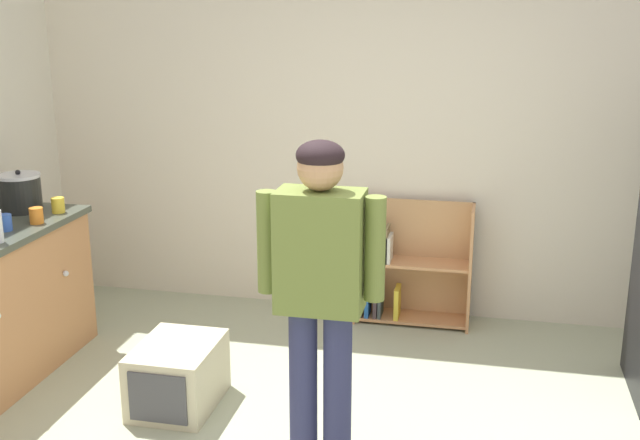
{
  "coord_description": "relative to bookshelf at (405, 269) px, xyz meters",
  "views": [
    {
      "loc": [
        0.59,
        -2.96,
        2.14
      ],
      "look_at": [
        -0.18,
        0.57,
        1.14
      ],
      "focal_mm": 43.41,
      "sensor_mm": 36.0,
      "label": 1
    }
  ],
  "objects": [
    {
      "name": "standing_person",
      "position": [
        -0.18,
        -1.98,
        0.59
      ],
      "size": [
        0.57,
        0.22,
        1.6
      ],
      "color": "navy",
      "rests_on": "ground"
    },
    {
      "name": "pet_carrier",
      "position": [
        -1.09,
        -1.49,
        -0.19
      ],
      "size": [
        0.42,
        0.55,
        0.36
      ],
      "color": "beige",
      "rests_on": "ground"
    },
    {
      "name": "bookshelf",
      "position": [
        0.0,
        0.0,
        0.0
      ],
      "size": [
        0.8,
        0.28,
        0.85
      ],
      "color": "tan",
      "rests_on": "ground"
    },
    {
      "name": "yellow_cup",
      "position": [
        -2.08,
        -0.91,
        0.58
      ],
      "size": [
        0.08,
        0.08,
        0.09
      ],
      "primitive_type": "cylinder",
      "color": "yellow",
      "rests_on": "kitchen_counter"
    },
    {
      "name": "back_wall",
      "position": [
        -0.09,
        0.18,
        0.98
      ],
      "size": [
        5.2,
        0.06,
        2.7
      ],
      "primitive_type": "cube",
      "color": "beige",
      "rests_on": "ground"
    },
    {
      "name": "orange_cup",
      "position": [
        -2.07,
        -1.16,
        0.58
      ],
      "size": [
        0.08,
        0.08,
        0.09
      ],
      "primitive_type": "cylinder",
      "color": "orange",
      "rests_on": "kitchen_counter"
    },
    {
      "name": "blue_cup",
      "position": [
        -2.16,
        -1.34,
        0.58
      ],
      "size": [
        0.08,
        0.08,
        0.09
      ],
      "primitive_type": "cylinder",
      "color": "blue",
      "rests_on": "kitchen_counter"
    },
    {
      "name": "crock_pot",
      "position": [
        -2.32,
        -0.93,
        0.65
      ],
      "size": [
        0.26,
        0.26,
        0.26
      ],
      "color": "black",
      "rests_on": "kitchen_counter"
    }
  ]
}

